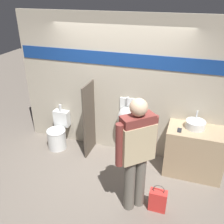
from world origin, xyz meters
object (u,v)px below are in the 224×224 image
object	(u,v)px
cell_phone	(179,130)
shopping_bag	(158,200)
urinal_near_counter	(126,118)
toilet	(58,134)
sink_basin	(195,124)
person_in_vest	(136,149)

from	to	relation	value
cell_phone	shopping_bag	xyz separation A→B (m)	(-0.16, -0.95, -0.72)
urinal_near_counter	toilet	world-z (taller)	urinal_near_counter
sink_basin	shopping_bag	world-z (taller)	sink_basin
urinal_near_counter	toilet	distance (m)	1.52
person_in_vest	sink_basin	bearing A→B (deg)	13.69
toilet	person_in_vest	bearing A→B (deg)	-29.49
person_in_vest	urinal_near_counter	bearing A→B (deg)	68.20
person_in_vest	shopping_bag	size ratio (longest dim) A/B	3.83
cell_phone	person_in_vest	xyz separation A→B (m)	(-0.52, -0.98, 0.16)
urinal_near_counter	person_in_vest	size ratio (longest dim) A/B	0.67
sink_basin	urinal_near_counter	size ratio (longest dim) A/B	0.27
toilet	urinal_near_counter	bearing A→B (deg)	7.48
cell_phone	toilet	world-z (taller)	cell_phone
shopping_bag	person_in_vest	bearing A→B (deg)	-174.81
urinal_near_counter	sink_basin	bearing A→B (deg)	-4.97
cell_phone	urinal_near_counter	size ratio (longest dim) A/B	0.11
urinal_near_counter	shopping_bag	distance (m)	1.62
sink_basin	toilet	size ratio (longest dim) A/B	0.37
sink_basin	cell_phone	xyz separation A→B (m)	(-0.24, -0.17, -0.06)
toilet	person_in_vest	world-z (taller)	person_in_vest
cell_phone	person_in_vest	size ratio (longest dim) A/B	0.08
cell_phone	toilet	size ratio (longest dim) A/B	0.16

